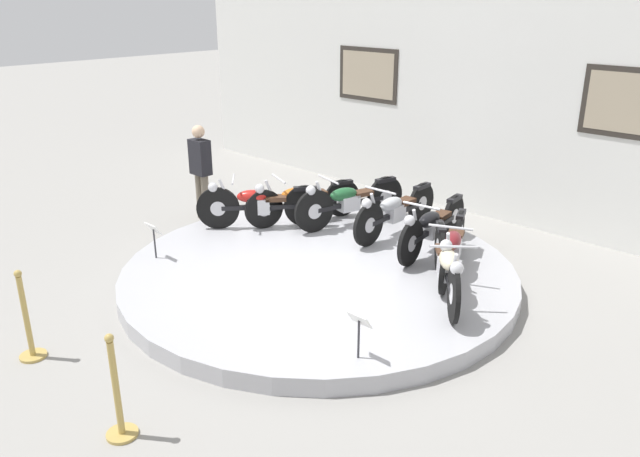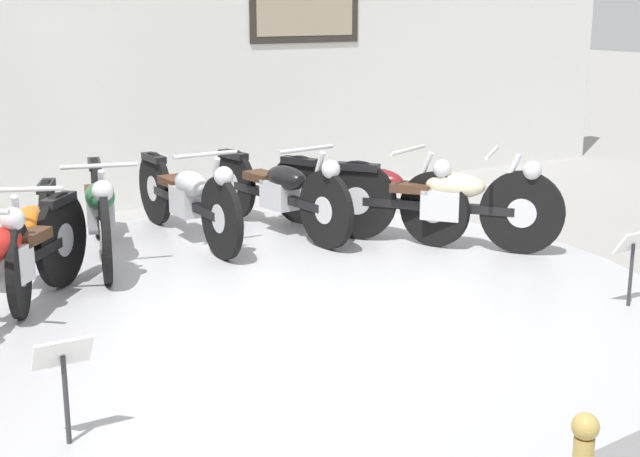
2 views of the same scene
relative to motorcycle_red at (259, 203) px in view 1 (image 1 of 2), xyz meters
The scene contains 15 objects.
ground_plane 1.86m from the motorcycle_red, 14.72° to the right, with size 60.00×60.00×0.00m, color gray.
display_platform 1.83m from the motorcycle_red, 14.72° to the right, with size 5.26×5.26×0.21m, color #ADADB2.
back_wall 4.17m from the motorcycle_red, 64.32° to the left, with size 14.00×0.22×4.00m.
motorcycle_red is the anchor object (origin of this frame).
motorcycle_orange 0.69m from the motorcycle_red, 63.28° to the left, with size 0.80×1.85×0.78m.
motorcycle_green 1.40m from the motorcycle_red, 49.05° to the left, with size 0.65×1.97×0.81m.
motorcycle_silver 2.09m from the motorcycle_red, 35.50° to the left, with size 0.54×1.99×0.80m.
motorcycle_black 2.69m from the motorcycle_red, 23.05° to the left, with size 0.54×1.98×0.79m.
motorcycle_maroon 3.15m from the motorcycle_red, 11.27° to the left, with size 0.86×1.81×0.78m.
motorcycle_cream 3.40m from the motorcycle_red, ahead, with size 1.33×1.58×0.81m.
info_placard_front_left 1.80m from the motorcycle_red, 94.35° to the right, with size 0.26×0.11×0.51m.
info_placard_front_centre 3.97m from the motorcycle_red, 26.90° to the right, with size 0.26×0.11×0.51m.
visitor_standing 1.50m from the motorcycle_red, behind, with size 0.36×0.22×1.63m.
stanchion_post_left_of_entry 4.02m from the motorcycle_red, 78.75° to the right, with size 0.28×0.28×1.02m.
stanchion_post_right_of_entry 4.73m from the motorcycle_red, 56.31° to the right, with size 0.28×0.28×1.02m.
Camera 1 is at (5.29, -5.55, 3.67)m, focal length 35.00 mm.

